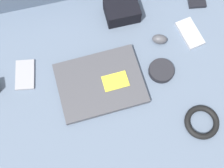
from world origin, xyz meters
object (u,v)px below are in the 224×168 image
object	(u,v)px
camera_pouch	(122,11)
speaker_puck	(161,70)
phone_small	(190,33)
computer_mouse	(160,39)
phone_silver	(25,75)
laptop	(100,83)

from	to	relation	value
camera_pouch	speaker_puck	bearing A→B (deg)	-73.01
phone_small	computer_mouse	bearing A→B (deg)	170.98
speaker_puck	phone_small	world-z (taller)	speaker_puck
phone_silver	phone_small	world-z (taller)	phone_small
laptop	computer_mouse	xyz separation A→B (m)	(0.26, 0.12, 0.01)
laptop	computer_mouse	size ratio (longest dim) A/B	4.72
laptop	speaker_puck	world-z (taller)	laptop
laptop	computer_mouse	world-z (taller)	computer_mouse
speaker_puck	computer_mouse	bearing A→B (deg)	76.80
speaker_puck	phone_silver	xyz separation A→B (m)	(-0.49, 0.11, -0.01)
computer_mouse	phone_silver	size ratio (longest dim) A/B	0.53
phone_silver	camera_pouch	xyz separation A→B (m)	(0.41, 0.16, 0.03)
laptop	phone_small	distance (m)	0.40
speaker_puck	phone_small	bearing A→B (deg)	38.94
laptop	camera_pouch	xyz separation A→B (m)	(0.15, 0.26, 0.02)
computer_mouse	camera_pouch	size ratio (longest dim) A/B	0.52
phone_silver	camera_pouch	world-z (taller)	camera_pouch
laptop	camera_pouch	size ratio (longest dim) A/B	2.43
computer_mouse	camera_pouch	distance (m)	0.18
phone_small	camera_pouch	bearing A→B (deg)	138.57
camera_pouch	computer_mouse	bearing A→B (deg)	-52.92
computer_mouse	phone_small	size ratio (longest dim) A/B	0.50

